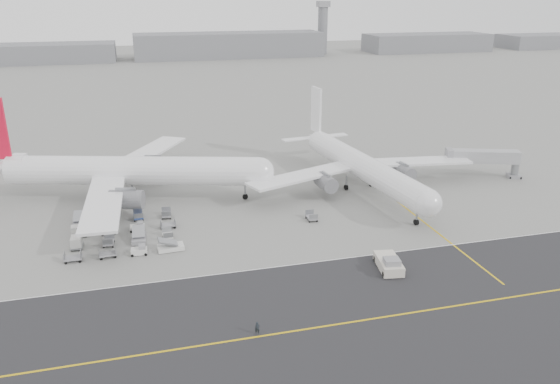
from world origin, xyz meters
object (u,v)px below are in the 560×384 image
object	(u,v)px
control_tower	(323,27)
airliner_b	(360,165)
jet_bridge	(484,158)
ground_crew_a	(257,328)
pushback_tug	(389,263)
airliner_a	(127,171)

from	to	relation	value
control_tower	airliner_b	xyz separation A→B (m)	(-74.14, -239.27, -11.36)
jet_bridge	airliner_b	bearing A→B (deg)	-160.87
airliner_b	ground_crew_a	size ratio (longest dim) A/B	30.28
pushback_tug	ground_crew_a	world-z (taller)	pushback_tug
airliner_a	control_tower	bearing A→B (deg)	-10.98
airliner_a	jet_bridge	bearing A→B (deg)	-78.63
control_tower	ground_crew_a	distance (m)	301.65
airliner_a	jet_bridge	distance (m)	72.97
pushback_tug	jet_bridge	bearing A→B (deg)	50.80
airliner_a	airliner_b	world-z (taller)	airliner_a
jet_bridge	pushback_tug	bearing A→B (deg)	-119.56
control_tower	airliner_a	bearing A→B (deg)	-117.00
airliner_a	pushback_tug	bearing A→B (deg)	-121.37
airliner_a	jet_bridge	xyz separation A→B (m)	(72.72, -5.90, -1.36)
airliner_a	pushback_tug	xyz separation A→B (m)	(35.62, -38.72, -4.61)
pushback_tug	ground_crew_a	distance (m)	23.92
control_tower	jet_bridge	bearing A→B (deg)	-100.92
airliner_a	ground_crew_a	bearing A→B (deg)	-147.97
control_tower	jet_bridge	size ratio (longest dim) A/B	1.96
control_tower	airliner_b	distance (m)	250.75
pushback_tug	ground_crew_a	size ratio (longest dim) A/B	5.04
control_tower	airliner_a	distance (m)	262.02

